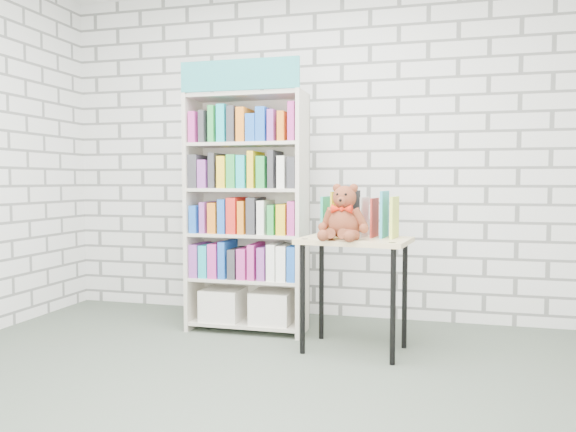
# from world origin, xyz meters

# --- Properties ---
(ground) EXTENTS (4.50, 4.50, 0.00)m
(ground) POSITION_xyz_m (0.00, 0.00, 0.00)
(ground) COLOR #455043
(ground) RESTS_ON ground
(room_shell) EXTENTS (4.52, 4.02, 2.81)m
(room_shell) POSITION_xyz_m (0.00, 0.00, 1.78)
(room_shell) COLOR silver
(room_shell) RESTS_ON ground
(bookshelf) EXTENTS (0.90, 0.35, 2.03)m
(bookshelf) POSITION_xyz_m (-0.38, 1.36, 0.93)
(bookshelf) COLOR beige
(bookshelf) RESTS_ON ground
(display_table) EXTENTS (0.77, 0.59, 0.77)m
(display_table) POSITION_xyz_m (0.49, 1.04, 0.66)
(display_table) COLOR #D5BA7F
(display_table) RESTS_ON ground
(table_books) EXTENTS (0.52, 0.28, 0.30)m
(table_books) POSITION_xyz_m (0.50, 1.15, 0.92)
(table_books) COLOR teal
(table_books) RESTS_ON display_table
(teddy_bear) EXTENTS (0.34, 0.32, 0.37)m
(teddy_bear) POSITION_xyz_m (0.43, 0.94, 0.92)
(teddy_bear) COLOR brown
(teddy_bear) RESTS_ON display_table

